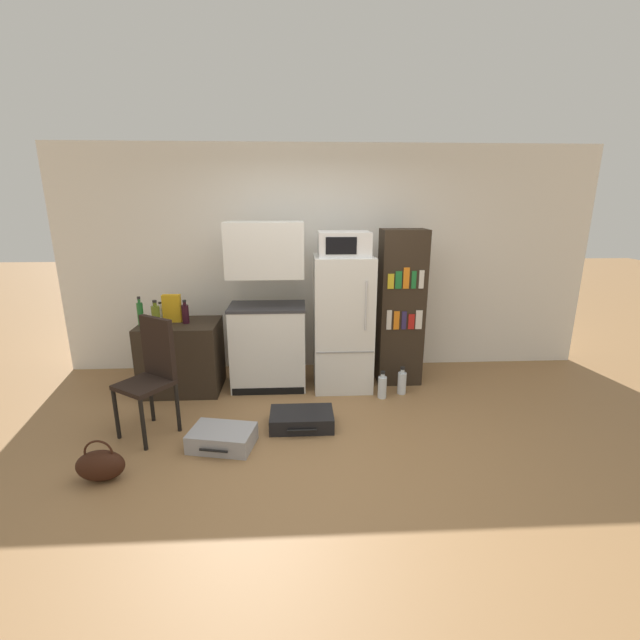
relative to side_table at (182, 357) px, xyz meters
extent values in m
plane|color=olive|center=(1.46, -1.30, -0.39)|extent=(24.00, 24.00, 0.00)
cube|color=white|center=(1.66, 0.70, 0.95)|extent=(6.40, 0.10, 2.68)
cube|color=#2D2319|center=(0.00, 0.00, 0.00)|extent=(0.83, 0.60, 0.77)
cube|color=silver|center=(0.95, 0.05, 0.07)|extent=(0.81, 0.50, 0.91)
cube|color=#333338|center=(0.95, 0.05, 0.54)|extent=(0.83, 0.51, 0.03)
cube|color=silver|center=(0.95, 0.05, 1.16)|extent=(0.81, 0.43, 0.58)
cube|color=black|center=(0.95, -0.20, -0.35)|extent=(0.78, 0.01, 0.08)
cube|color=silver|center=(1.77, 0.01, 0.35)|extent=(0.63, 0.57, 1.48)
cube|color=gray|center=(1.77, -0.28, 0.12)|extent=(0.61, 0.01, 0.01)
cylinder|color=silver|center=(1.98, -0.29, 0.62)|extent=(0.02, 0.02, 0.52)
cube|color=silver|center=(1.77, 0.01, 1.22)|extent=(0.54, 0.41, 0.25)
cube|color=black|center=(1.73, -0.20, 1.22)|extent=(0.31, 0.01, 0.17)
cube|color=#2D2319|center=(2.44, 0.13, 0.49)|extent=(0.49, 0.35, 1.75)
cube|color=silver|center=(2.27, -0.06, 0.40)|extent=(0.05, 0.01, 0.22)
cube|color=orange|center=(2.36, -0.06, 0.40)|extent=(0.06, 0.01, 0.21)
cube|color=#332856|center=(2.44, -0.06, 0.39)|extent=(0.05, 0.01, 0.20)
cube|color=red|center=(2.52, -0.06, 0.38)|extent=(0.07, 0.01, 0.17)
cube|color=silver|center=(2.60, -0.06, 0.40)|extent=(0.07, 0.01, 0.21)
cube|color=gold|center=(2.27, -0.06, 0.83)|extent=(0.07, 0.01, 0.16)
cube|color=#1E7033|center=(2.36, -0.06, 0.84)|extent=(0.07, 0.01, 0.19)
cube|color=orange|center=(2.44, -0.06, 0.86)|extent=(0.06, 0.01, 0.23)
cube|color=#1E7033|center=(2.52, -0.06, 0.84)|extent=(0.05, 0.01, 0.19)
cube|color=silver|center=(2.60, -0.06, 0.85)|extent=(0.05, 0.01, 0.20)
cylinder|color=silver|center=(-0.21, 0.10, 0.47)|extent=(0.07, 0.07, 0.16)
cylinder|color=silver|center=(-0.21, 0.10, 0.56)|extent=(0.03, 0.03, 0.03)
cylinder|color=black|center=(-0.21, 0.10, 0.59)|extent=(0.03, 0.03, 0.02)
cylinder|color=#566619|center=(-0.19, -0.13, 0.50)|extent=(0.09, 0.09, 0.22)
cylinder|color=#566619|center=(-0.19, -0.13, 0.63)|extent=(0.04, 0.04, 0.04)
cylinder|color=black|center=(-0.19, -0.13, 0.66)|extent=(0.04, 0.04, 0.02)
cylinder|color=#1E6028|center=(-0.37, -0.07, 0.51)|extent=(0.06, 0.06, 0.24)
cylinder|color=#1E6028|center=(-0.37, -0.07, 0.65)|extent=(0.03, 0.03, 0.04)
cylinder|color=black|center=(-0.37, -0.07, 0.68)|extent=(0.03, 0.03, 0.02)
cylinder|color=black|center=(0.08, -0.01, 0.48)|extent=(0.08, 0.08, 0.20)
cylinder|color=black|center=(0.08, -0.01, 0.60)|extent=(0.03, 0.03, 0.04)
cylinder|color=black|center=(0.08, -0.01, 0.63)|extent=(0.04, 0.04, 0.02)
cylinder|color=silver|center=(-0.28, 0.20, 0.41)|extent=(0.15, 0.15, 0.04)
cube|color=gold|center=(-0.07, 0.05, 0.54)|extent=(0.19, 0.07, 0.30)
cylinder|color=black|center=(-0.32, -1.02, -0.15)|extent=(0.04, 0.04, 0.47)
cylinder|color=black|center=(-0.02, -1.22, -0.15)|extent=(0.04, 0.04, 0.47)
cylinder|color=black|center=(-0.12, -0.72, -0.15)|extent=(0.04, 0.04, 0.47)
cylinder|color=black|center=(0.18, -0.92, -0.15)|extent=(0.04, 0.04, 0.47)
cube|color=black|center=(-0.07, -0.97, 0.10)|extent=(0.56, 0.56, 0.04)
cube|color=black|center=(0.03, -0.82, 0.40)|extent=(0.34, 0.25, 0.55)
cube|color=#99999E|center=(0.62, -1.20, -0.31)|extent=(0.59, 0.46, 0.16)
cylinder|color=black|center=(0.58, -1.39, -0.31)|extent=(0.24, 0.07, 0.02)
cube|color=black|center=(1.31, -0.90, -0.31)|extent=(0.59, 0.36, 0.15)
cylinder|color=black|center=(1.31, -1.10, -0.31)|extent=(0.26, 0.02, 0.02)
ellipsoid|color=#33190F|center=(-0.21, -1.61, -0.27)|extent=(0.36, 0.20, 0.24)
torus|color=#33190F|center=(-0.21, -1.61, -0.16)|extent=(0.21, 0.02, 0.21)
cylinder|color=silver|center=(2.41, -0.24, -0.27)|extent=(0.09, 0.09, 0.24)
cylinder|color=silver|center=(2.41, -0.24, -0.12)|extent=(0.04, 0.04, 0.04)
cylinder|color=black|center=(2.41, -0.24, -0.09)|extent=(0.05, 0.05, 0.02)
cylinder|color=silver|center=(2.17, -0.33, -0.27)|extent=(0.09, 0.09, 0.23)
cylinder|color=silver|center=(2.17, -0.33, -0.13)|extent=(0.04, 0.04, 0.04)
cylinder|color=black|center=(2.17, -0.33, -0.10)|extent=(0.05, 0.05, 0.02)
camera|label=1|loc=(1.29, -4.49, 1.65)|focal=24.00mm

